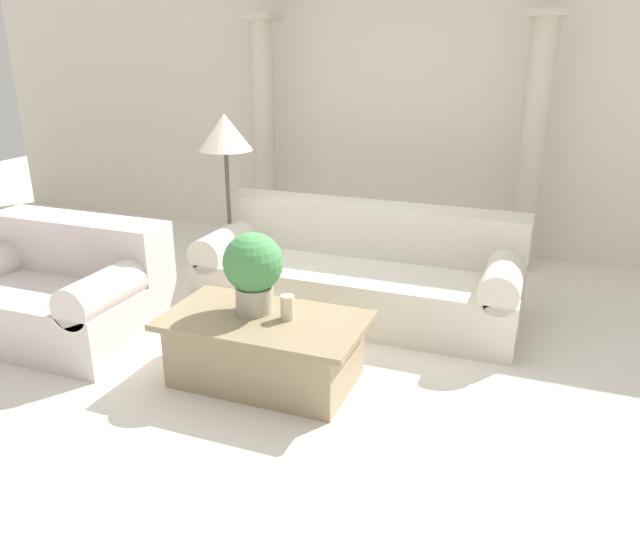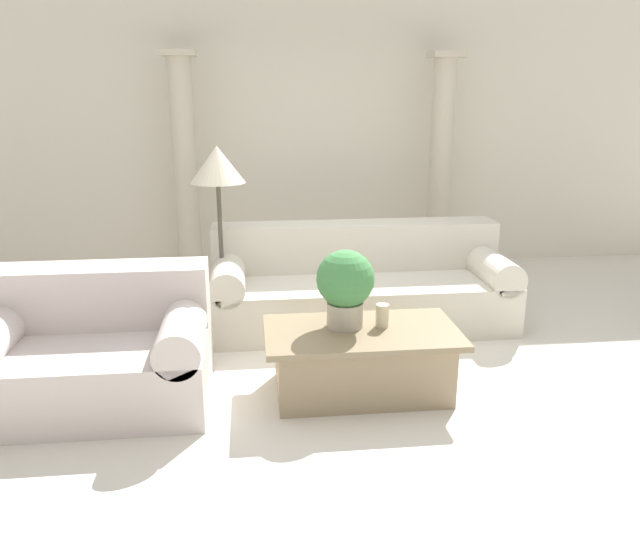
{
  "view_description": "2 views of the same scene",
  "coord_description": "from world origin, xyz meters",
  "px_view_note": "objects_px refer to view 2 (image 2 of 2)",
  "views": [
    {
      "loc": [
        1.64,
        -3.65,
        2.03
      ],
      "look_at": [
        0.29,
        -0.15,
        0.61
      ],
      "focal_mm": 35.0,
      "sensor_mm": 36.0,
      "label": 1
    },
    {
      "loc": [
        -0.65,
        -4.2,
        1.93
      ],
      "look_at": [
        -0.17,
        0.04,
        0.63
      ],
      "focal_mm": 35.0,
      "sensor_mm": 36.0,
      "label": 2
    }
  ],
  "objects_px": {
    "coffee_table": "(361,360)",
    "potted_plant": "(345,284)",
    "loveseat": "(95,348)",
    "sofa_long": "(359,285)",
    "floor_lamp": "(218,173)"
  },
  "relations": [
    {
      "from": "potted_plant",
      "to": "coffee_table",
      "type": "bearing_deg",
      "value": -35.9
    },
    {
      "from": "sofa_long",
      "to": "potted_plant",
      "type": "xyz_separation_m",
      "value": [
        -0.32,
        -1.24,
        0.4
      ]
    },
    {
      "from": "coffee_table",
      "to": "potted_plant",
      "type": "xyz_separation_m",
      "value": [
        -0.1,
        0.07,
        0.5
      ]
    },
    {
      "from": "coffee_table",
      "to": "sofa_long",
      "type": "bearing_deg",
      "value": 80.66
    },
    {
      "from": "sofa_long",
      "to": "potted_plant",
      "type": "relative_size",
      "value": 4.85
    },
    {
      "from": "sofa_long",
      "to": "coffee_table",
      "type": "xyz_separation_m",
      "value": [
        -0.22,
        -1.32,
        -0.1
      ]
    },
    {
      "from": "coffee_table",
      "to": "potted_plant",
      "type": "relative_size",
      "value": 2.45
    },
    {
      "from": "sofa_long",
      "to": "floor_lamp",
      "type": "distance_m",
      "value": 1.51
    },
    {
      "from": "coffee_table",
      "to": "potted_plant",
      "type": "bearing_deg",
      "value": 144.1
    },
    {
      "from": "loveseat",
      "to": "potted_plant",
      "type": "relative_size",
      "value": 2.79
    },
    {
      "from": "loveseat",
      "to": "sofa_long",
      "type": "bearing_deg",
      "value": 31.69
    },
    {
      "from": "sofa_long",
      "to": "loveseat",
      "type": "xyz_separation_m",
      "value": [
        -1.93,
        -1.19,
        0.01
      ]
    },
    {
      "from": "sofa_long",
      "to": "potted_plant",
      "type": "distance_m",
      "value": 1.35
    },
    {
      "from": "sofa_long",
      "to": "coffee_table",
      "type": "height_order",
      "value": "sofa_long"
    },
    {
      "from": "floor_lamp",
      "to": "potted_plant",
      "type": "bearing_deg",
      "value": -55.31
    }
  ]
}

